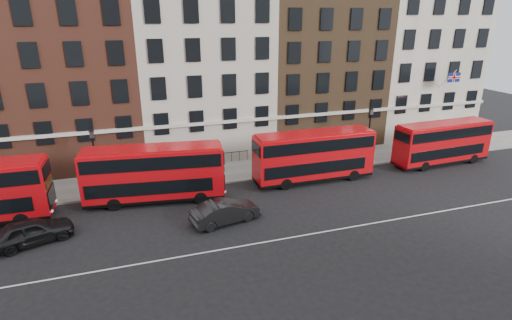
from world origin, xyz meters
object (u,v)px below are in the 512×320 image
object	(u,v)px
bus_b	(154,173)
car_rear	(32,231)
bus_d	(442,142)
bus_c	(313,155)
traffic_light	(449,133)
car_front	(225,212)

from	to	relation	value
bus_b	car_rear	bearing A→B (deg)	-146.78
bus_b	bus_d	world-z (taller)	bus_b
bus_d	bus_c	bearing A→B (deg)	177.25
bus_c	car_rear	distance (m)	21.78
bus_c	traffic_light	xyz separation A→B (m)	(16.03, 1.78, 0.08)
bus_c	traffic_light	distance (m)	16.13
bus_b	car_front	size ratio (longest dim) A/B	2.20
bus_d	car_front	distance (m)	23.23
bus_b	car_front	world-z (taller)	bus_b
bus_b	traffic_light	bearing A→B (deg)	10.96
car_rear	traffic_light	distance (m)	37.86
bus_b	bus_d	size ratio (longest dim) A/B	1.08
bus_c	car_rear	bearing A→B (deg)	-169.79
bus_d	car_rear	distance (m)	35.23
car_rear	bus_c	bearing A→B (deg)	-98.46
bus_d	car_rear	bearing A→B (deg)	-176.49
car_rear	traffic_light	xyz separation A→B (m)	(37.41, 5.62, 1.61)
car_rear	car_front	size ratio (longest dim) A/B	1.00
traffic_light	bus_b	bearing A→B (deg)	-176.54
traffic_light	bus_c	bearing A→B (deg)	-173.65
car_rear	car_front	xyz separation A→B (m)	(12.33, -1.10, -0.03)
bus_d	traffic_light	xyz separation A→B (m)	(2.42, 1.79, 0.22)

